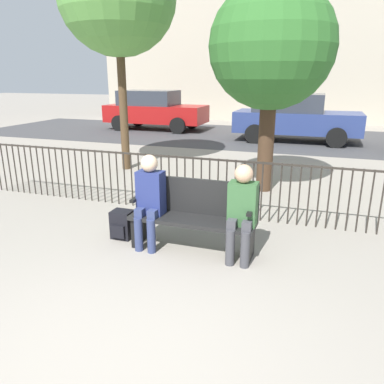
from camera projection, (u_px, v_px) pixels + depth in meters
name	position (u px, v px, depth m)	size (l,w,h in m)	color
ground_plane	(105.00, 364.00, 2.96)	(80.00, 80.00, 0.00)	gray
park_bench	(194.00, 213.00, 4.83)	(1.63, 0.45, 0.92)	black
seated_person_0	(149.00, 196.00, 4.83)	(0.34, 0.39, 1.24)	navy
seated_person_1	(242.00, 208.00, 4.46)	(0.34, 0.39, 1.21)	#3D3D42
backpack	(122.00, 225.00, 5.24)	(0.29, 0.27, 0.40)	black
fence_railing	(218.00, 183.00, 5.97)	(9.01, 0.03, 0.95)	#2D2823
tree_1	(272.00, 47.00, 6.73)	(2.28, 2.28, 3.85)	#422D1E
street_surface	(278.00, 138.00, 13.82)	(24.00, 6.00, 0.01)	#3D3D3F
parked_car_0	(154.00, 109.00, 15.79)	(4.20, 1.94, 1.62)	maroon
parked_car_2	(294.00, 117.00, 12.89)	(4.20, 1.94, 1.62)	navy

